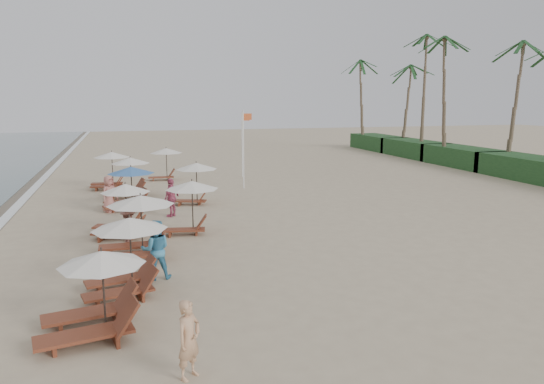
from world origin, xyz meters
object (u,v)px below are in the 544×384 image
object	(u,v)px
inland_station_0	(189,200)
beachgoer_mid_b	(129,228)
lounger_station_6	(109,171)
beachgoer_mid_a	(156,250)
lounger_station_1	(123,257)
lounger_station_4	(127,188)
lounger_station_3	(120,213)
lounger_station_2	(133,229)
beachgoer_far_a	(172,198)
beachgoer_far_b	(109,194)
lounger_station_5	(126,179)
inland_station_2	(164,159)
inland_station_1	(194,177)
lounger_station_0	(90,299)
flag_pole_near	(244,146)
beachgoer_near	(189,340)

from	to	relation	value
inland_station_0	beachgoer_mid_b	distance (m)	3.00
lounger_station_6	beachgoer_mid_a	xyz separation A→B (m)	(1.76, -17.71, -0.20)
lounger_station_1	lounger_station_4	size ratio (longest dim) A/B	0.93
lounger_station_3	inland_station_0	xyz separation A→B (m)	(2.80, -0.43, 0.48)
lounger_station_2	beachgoer_far_a	world-z (taller)	lounger_station_2
lounger_station_6	beachgoer_far_b	world-z (taller)	lounger_station_6
lounger_station_5	inland_station_2	size ratio (longest dim) A/B	1.08
lounger_station_5	lounger_station_3	bearing A→B (deg)	-92.25
inland_station_1	lounger_station_3	bearing A→B (deg)	-124.08
lounger_station_5	beachgoer_far_b	world-z (taller)	lounger_station_5
beachgoer_mid_b	beachgoer_far_b	xyz separation A→B (m)	(-0.82, 6.83, 0.13)
lounger_station_4	lounger_station_6	size ratio (longest dim) A/B	1.07
inland_station_2	beachgoer_mid_b	distance (m)	16.92
inland_station_2	beachgoer_mid_b	world-z (taller)	inland_station_2
lounger_station_0	lounger_station_5	bearing A→B (deg)	86.75
lounger_station_0	beachgoer_far_a	world-z (taller)	lounger_station_0
flag_pole_near	lounger_station_0	bearing A→B (deg)	-113.49
beachgoer_mid_b	inland_station_2	bearing A→B (deg)	-34.38
lounger_station_3	beachgoer_far_a	world-z (taller)	lounger_station_3
lounger_station_4	flag_pole_near	distance (m)	8.53
lounger_station_4	beachgoer_far_a	size ratio (longest dim) A/B	1.48
lounger_station_2	beachgoer_near	world-z (taller)	lounger_station_2
lounger_station_2	inland_station_0	world-z (taller)	lounger_station_2
lounger_station_3	lounger_station_4	distance (m)	5.54
lounger_station_0	inland_station_2	xyz separation A→B (m)	(3.68, 23.95, 0.57)
lounger_station_1	lounger_station_5	size ratio (longest dim) A/B	0.95
beachgoer_mid_b	lounger_station_3	bearing A→B (deg)	-16.30
lounger_station_2	inland_station_0	distance (m)	3.71
beachgoer_near	beachgoer_far_b	bearing A→B (deg)	54.18
inland_station_1	beachgoer_mid_a	distance (m)	11.72
lounger_station_4	lounger_station_6	bearing A→B (deg)	98.96
lounger_station_0	beachgoer_far_a	bearing A→B (deg)	75.89
lounger_station_1	inland_station_0	xyz separation A→B (m)	(2.71, 6.29, 0.37)
beachgoer_near	flag_pole_near	size ratio (longest dim) A/B	0.34
beachgoer_near	flag_pole_near	xyz separation A→B (m)	(6.24, 21.62, 1.88)
lounger_station_0	lounger_station_3	size ratio (longest dim) A/B	1.06
beachgoer_mid_b	beachgoer_far_a	size ratio (longest dim) A/B	0.85
inland_station_1	beachgoer_near	bearing A→B (deg)	-98.17
lounger_station_3	inland_station_1	xyz separation A→B (m)	(3.85, 5.70, 0.50)
lounger_station_3	inland_station_1	world-z (taller)	inland_station_1
lounger_station_3	inland_station_2	xyz separation A→B (m)	(3.01, 14.72, 0.49)
beachgoer_far_a	lounger_station_0	bearing A→B (deg)	24.78
lounger_station_4	beachgoer_mid_b	size ratio (longest dim) A/B	1.74
lounger_station_2	beachgoer_near	size ratio (longest dim) A/B	1.69
lounger_station_1	lounger_station_3	size ratio (longest dim) A/B	1.01
beachgoer_near	lounger_station_5	bearing A→B (deg)	50.61
lounger_station_4	beachgoer_far_b	xyz separation A→B (m)	(-0.86, -0.67, -0.16)
lounger_station_1	beachgoer_far_a	xyz separation A→B (m)	(2.31, 9.71, -0.16)
lounger_station_3	lounger_station_4	size ratio (longest dim) A/B	0.92
lounger_station_4	beachgoer_near	bearing A→B (deg)	-86.74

